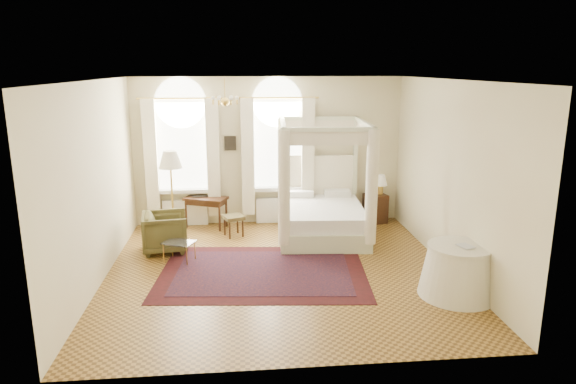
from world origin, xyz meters
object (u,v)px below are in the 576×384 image
object	(u,v)px
coffee_table	(179,244)
side_table	(458,271)
canopy_bed	(322,211)
armchair	(165,232)
floor_lamp	(170,164)
writing_desk	(206,202)
stool	(233,219)
nightstand	(375,208)

from	to	relation	value
coffee_table	side_table	xyz separation A→B (m)	(4.51, -1.90, 0.07)
canopy_bed	side_table	world-z (taller)	canopy_bed
armchair	canopy_bed	bearing A→B (deg)	-87.76
floor_lamp	side_table	distance (m)	5.88
canopy_bed	writing_desk	world-z (taller)	canopy_bed
stool	side_table	distance (m)	4.79
writing_desk	side_table	xyz separation A→B (m)	(4.12, -3.94, -0.19)
coffee_table	armchair	bearing A→B (deg)	118.83
nightstand	stool	bearing A→B (deg)	-168.18
armchair	writing_desk	bearing A→B (deg)	-33.51
armchair	floor_lamp	xyz separation A→B (m)	(0.07, 0.77, 1.19)
floor_lamp	canopy_bed	bearing A→B (deg)	-4.12
nightstand	floor_lamp	xyz separation A→B (m)	(-4.50, -0.68, 1.25)
floor_lamp	stool	bearing A→B (deg)	0.18
coffee_table	floor_lamp	xyz separation A→B (m)	(-0.25, 1.35, 1.24)
canopy_bed	armchair	size ratio (longest dim) A/B	2.89
stool	coffee_table	size ratio (longest dim) A/B	0.77
floor_lamp	nightstand	bearing A→B (deg)	8.65
writing_desk	armchair	bearing A→B (deg)	-116.00
coffee_table	side_table	distance (m)	4.89
armchair	coffee_table	world-z (taller)	armchair
nightstand	side_table	bearing A→B (deg)	-86.19
writing_desk	side_table	bearing A→B (deg)	-43.73
canopy_bed	side_table	xyz separation A→B (m)	(1.65, -3.03, -0.15)
canopy_bed	stool	size ratio (longest dim) A/B	4.80
stool	floor_lamp	world-z (taller)	floor_lamp
floor_lamp	side_table	xyz separation A→B (m)	(4.76, -3.26, -1.17)
coffee_table	canopy_bed	bearing A→B (deg)	21.59
coffee_table	stool	bearing A→B (deg)	53.77
armchair	coffee_table	size ratio (longest dim) A/B	1.28
nightstand	canopy_bed	bearing A→B (deg)	-146.82
side_table	stool	bearing A→B (deg)	137.13
floor_lamp	side_table	bearing A→B (deg)	-34.38
canopy_bed	nightstand	bearing A→B (deg)	33.18
canopy_bed	stool	world-z (taller)	canopy_bed
canopy_bed	stool	xyz separation A→B (m)	(-1.86, 0.23, -0.18)
writing_desk	floor_lamp	world-z (taller)	floor_lamp
armchair	side_table	bearing A→B (deg)	-124.76
stool	armchair	world-z (taller)	armchair
nightstand	armchair	size ratio (longest dim) A/B	0.79
writing_desk	canopy_bed	bearing A→B (deg)	-20.19
canopy_bed	floor_lamp	world-z (taller)	canopy_bed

